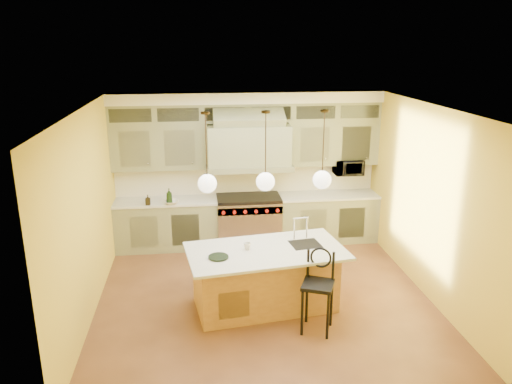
{
  "coord_description": "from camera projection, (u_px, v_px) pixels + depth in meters",
  "views": [
    {
      "loc": [
        -0.95,
        -6.81,
        3.78
      ],
      "look_at": [
        -0.04,
        0.7,
        1.48
      ],
      "focal_mm": 35.0,
      "sensor_mm": 36.0,
      "label": 1
    }
  ],
  "objects": [
    {
      "name": "pendant_left",
      "position": [
        207.0,
        181.0,
        6.78
      ],
      "size": [
        0.26,
        0.26,
        1.11
      ],
      "color": "#2D2319",
      "rests_on": "ceiling"
    },
    {
      "name": "pendant_center",
      "position": [
        265.0,
        180.0,
        6.87
      ],
      "size": [
        0.26,
        0.26,
        1.11
      ],
      "color": "#2D2319",
      "rests_on": "ceiling"
    },
    {
      "name": "pendant_right",
      "position": [
        322.0,
        178.0,
        6.96
      ],
      "size": [
        0.26,
        0.26,
        1.11
      ],
      "color": "#2D2319",
      "rests_on": "ceiling"
    },
    {
      "name": "fruit_bowl",
      "position": [
        172.0,
        202.0,
        9.06
      ],
      "size": [
        0.28,
        0.28,
        0.06
      ],
      "primitive_type": "imported",
      "rotation": [
        0.0,
        0.0,
        0.15
      ],
      "color": "white",
      "rests_on": "back_cabinetry"
    },
    {
      "name": "range",
      "position": [
        249.0,
        220.0,
        9.57
      ],
      "size": [
        1.2,
        0.74,
        0.96
      ],
      "color": "silver",
      "rests_on": "floor"
    },
    {
      "name": "wall_right",
      "position": [
        428.0,
        202.0,
        7.55
      ],
      "size": [
        0.0,
        5.0,
        5.0
      ],
      "primitive_type": "plane",
      "rotation": [
        1.57,
        0.0,
        -1.57
      ],
      "color": "yellow",
      "rests_on": "ground"
    },
    {
      "name": "cup",
      "position": [
        247.0,
        246.0,
        7.12
      ],
      "size": [
        0.11,
        0.11,
        0.1
      ],
      "primitive_type": "imported",
      "rotation": [
        0.0,
        0.0,
        -0.07
      ],
      "color": "silver",
      "rests_on": "kitchen_island"
    },
    {
      "name": "microwave",
      "position": [
        348.0,
        167.0,
        9.62
      ],
      "size": [
        0.54,
        0.37,
        0.3
      ],
      "primitive_type": "imported",
      "color": "black",
      "rests_on": "back_cabinetry"
    },
    {
      "name": "oil_bottle_b",
      "position": [
        148.0,
        200.0,
        8.99
      ],
      "size": [
        0.09,
        0.09,
        0.19
      ],
      "primitive_type": "imported",
      "rotation": [
        0.0,
        0.0,
        -0.08
      ],
      "color": "black",
      "rests_on": "back_cabinetry"
    },
    {
      "name": "ceiling",
      "position": [
        265.0,
        108.0,
        6.83
      ],
      "size": [
        5.0,
        5.0,
        0.0
      ],
      "primitive_type": "plane",
      "rotation": [
        3.14,
        0.0,
        0.0
      ],
      "color": "white",
      "rests_on": "wall_back"
    },
    {
      "name": "floor",
      "position": [
        264.0,
        297.0,
        7.68
      ],
      "size": [
        5.0,
        5.0,
        0.0
      ],
      "primitive_type": "plane",
      "color": "#58331E",
      "rests_on": "ground"
    },
    {
      "name": "wall_front",
      "position": [
        299.0,
        289.0,
        4.88
      ],
      "size": [
        5.0,
        0.0,
        5.0
      ],
      "primitive_type": "plane",
      "rotation": [
        -1.57,
        0.0,
        0.0
      ],
      "color": "yellow",
      "rests_on": "ground"
    },
    {
      "name": "oil_bottle_a",
      "position": [
        169.0,
        196.0,
        9.02
      ],
      "size": [
        0.12,
        0.12,
        0.29
      ],
      "primitive_type": "imported",
      "rotation": [
        0.0,
        0.0,
        0.1
      ],
      "color": "black",
      "rests_on": "back_cabinetry"
    },
    {
      "name": "counter_stool",
      "position": [
        318.0,
        286.0,
        6.65
      ],
      "size": [
        0.52,
        0.52,
        1.15
      ],
      "rotation": [
        0.0,
        0.0,
        -0.4
      ],
      "color": "black",
      "rests_on": "floor"
    },
    {
      "name": "wall_left",
      "position": [
        87.0,
        215.0,
        6.96
      ],
      "size": [
        0.0,
        5.0,
        5.0
      ],
      "primitive_type": "plane",
      "rotation": [
        1.57,
        0.0,
        1.57
      ],
      "color": "yellow",
      "rests_on": "ground"
    },
    {
      "name": "kitchen_island",
      "position": [
        265.0,
        277.0,
        7.3
      ],
      "size": [
        2.38,
        1.49,
        1.35
      ],
      "rotation": [
        0.0,
        0.0,
        0.14
      ],
      "color": "#A56F3A",
      "rests_on": "floor"
    },
    {
      "name": "wall_back",
      "position": [
        246.0,
        167.0,
        9.63
      ],
      "size": [
        5.0,
        0.0,
        5.0
      ],
      "primitive_type": "plane",
      "rotation": [
        1.57,
        0.0,
        0.0
      ],
      "color": "yellow",
      "rests_on": "ground"
    },
    {
      "name": "back_cabinetry",
      "position": [
        248.0,
        171.0,
        9.38
      ],
      "size": [
        5.0,
        0.77,
        2.9
      ],
      "color": "gray",
      "rests_on": "floor"
    }
  ]
}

